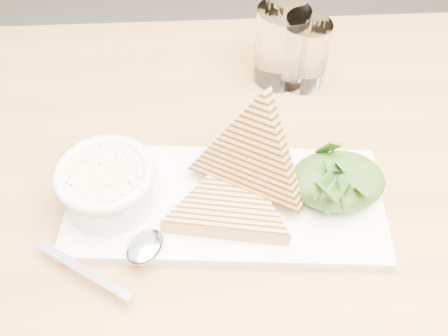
{
  "coord_description": "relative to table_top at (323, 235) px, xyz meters",
  "views": [
    {
      "loc": [
        -0.05,
        -0.2,
        1.27
      ],
      "look_at": [
        -0.01,
        0.19,
        0.82
      ],
      "focal_mm": 40.0,
      "sensor_mm": 36.0,
      "label": 1
    }
  ],
  "objects": [
    {
      "name": "sandwich_flat",
      "position": [
        -0.11,
        0.02,
        0.05
      ],
      "size": [
        0.2,
        0.2,
        0.02
      ],
      "primitive_type": null,
      "rotation": [
        0.0,
        0.0,
        -0.22
      ],
      "color": "tan",
      "rests_on": "platter"
    },
    {
      "name": "spoon_bowl",
      "position": [
        -0.21,
        -0.02,
        0.04
      ],
      "size": [
        0.06,
        0.06,
        0.01
      ],
      "primitive_type": "ellipsoid",
      "rotation": [
        0.0,
        0.0,
        -0.63
      ],
      "color": "silver",
      "rests_on": "platter"
    },
    {
      "name": "glass_near",
      "position": [
        -0.01,
        0.28,
        0.08
      ],
      "size": [
        0.08,
        0.08,
        0.12
      ],
      "primitive_type": "cylinder",
      "color": "white",
      "rests_on": "table_top"
    },
    {
      "name": "platter",
      "position": [
        -0.12,
        0.04,
        0.03
      ],
      "size": [
        0.4,
        0.22,
        0.02
      ],
      "primitive_type": "cube",
      "rotation": [
        0.0,
        0.0,
        -0.13
      ],
      "color": "white",
      "rests_on": "table_top"
    },
    {
      "name": "arugula_pile",
      "position": [
        0.02,
        0.04,
        0.06
      ],
      "size": [
        0.11,
        0.1,
        0.05
      ],
      "primitive_type": null,
      "color": "#447025",
      "rests_on": "platter"
    },
    {
      "name": "spoon_handle",
      "position": [
        -0.28,
        -0.04,
        0.04
      ],
      "size": [
        0.11,
        0.08,
        0.0
      ],
      "primitive_type": "cube",
      "rotation": [
        0.0,
        0.0,
        -0.63
      ],
      "color": "silver",
      "rests_on": "platter"
    },
    {
      "name": "salad_base",
      "position": [
        0.02,
        0.04,
        0.06
      ],
      "size": [
        0.12,
        0.09,
        0.04
      ],
      "primitive_type": "ellipsoid",
      "color": "black",
      "rests_on": "platter"
    },
    {
      "name": "glass_far",
      "position": [
        0.02,
        0.27,
        0.07
      ],
      "size": [
        0.07,
        0.07,
        0.1
      ],
      "primitive_type": "cylinder",
      "color": "white",
      "rests_on": "table_top"
    },
    {
      "name": "sandwich_lean",
      "position": [
        -0.08,
        0.06,
        0.09
      ],
      "size": [
        0.22,
        0.22,
        0.19
      ],
      "primitive_type": null,
      "rotation": [
        1.2,
        0.0,
        -0.58
      ],
      "color": "tan",
      "rests_on": "sandwich_flat"
    },
    {
      "name": "soup_bowl",
      "position": [
        -0.25,
        0.05,
        0.06
      ],
      "size": [
        0.11,
        0.11,
        0.04
      ],
      "primitive_type": "cylinder",
      "color": "white",
      "rests_on": "platter"
    },
    {
      "name": "soup",
      "position": [
        -0.25,
        0.05,
        0.08
      ],
      "size": [
        0.09,
        0.09,
        0.01
      ],
      "primitive_type": "cylinder",
      "color": "beige",
      "rests_on": "soup_bowl"
    },
    {
      "name": "table_top",
      "position": [
        0.0,
        0.0,
        0.0
      ],
      "size": [
        1.37,
        0.95,
        0.04
      ],
      "primitive_type": "cube",
      "rotation": [
        0.0,
        0.0,
        -0.04
      ],
      "color": "#A7733C",
      "rests_on": "ground"
    },
    {
      "name": "bowl_rim",
      "position": [
        -0.25,
        0.05,
        0.09
      ],
      "size": [
        0.12,
        0.12,
        0.01
      ],
      "primitive_type": "torus",
      "color": "white",
      "rests_on": "soup_bowl"
    }
  ]
}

